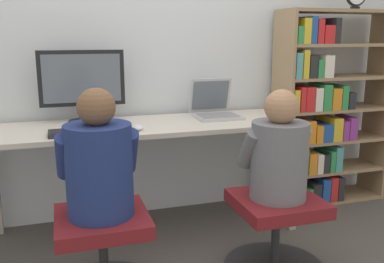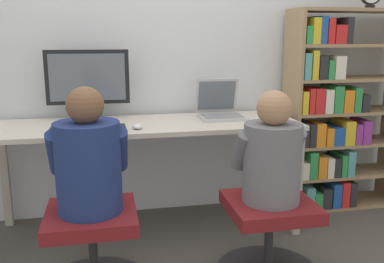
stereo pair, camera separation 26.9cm
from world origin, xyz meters
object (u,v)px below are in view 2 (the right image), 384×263
(laptop, at_px, (220,110))
(desktop_monitor, at_px, (88,83))
(keyboard, at_px, (88,129))
(bookshelf, at_px, (333,118))
(person_at_laptop, at_px, (272,155))
(person_at_monitor, at_px, (88,160))
(office_chair_left, at_px, (93,250))
(office_chair_right, at_px, (269,238))

(laptop, bearing_deg, desktop_monitor, 174.86)
(laptop, relative_size, keyboard, 0.72)
(keyboard, height_order, bookshelf, bookshelf)
(laptop, xyz_separation_m, person_at_laptop, (0.06, -0.82, -0.11))
(desktop_monitor, distance_m, person_at_monitor, 0.89)
(desktop_monitor, bearing_deg, bookshelf, -1.43)
(laptop, relative_size, person_at_laptop, 0.54)
(keyboard, relative_size, bookshelf, 0.30)
(laptop, bearing_deg, office_chair_left, -139.01)
(laptop, distance_m, office_chair_left, 1.30)
(office_chair_left, bearing_deg, office_chair_right, -3.42)
(office_chair_right, height_order, person_at_monitor, person_at_monitor)
(keyboard, xyz_separation_m, person_at_monitor, (0.01, -0.50, -0.05))
(desktop_monitor, bearing_deg, keyboard, -90.14)
(office_chair_right, bearing_deg, desktop_monitor, 136.57)
(laptop, bearing_deg, person_at_monitor, -139.18)
(keyboard, relative_size, person_at_laptop, 0.75)
(office_chair_left, bearing_deg, person_at_laptop, -3.16)
(laptop, height_order, office_chair_left, laptop)
(keyboard, distance_m, bookshelf, 1.82)
(laptop, distance_m, person_at_laptop, 0.83)
(office_chair_left, relative_size, person_at_monitor, 0.91)
(office_chair_right, bearing_deg, person_at_laptop, 90.00)
(person_at_monitor, height_order, bookshelf, bookshelf)
(laptop, bearing_deg, office_chair_right, -85.86)
(desktop_monitor, distance_m, person_at_laptop, 1.35)
(office_chair_left, height_order, bookshelf, bookshelf)
(person_at_monitor, bearing_deg, laptop, 40.82)
(keyboard, height_order, office_chair_left, keyboard)
(keyboard, relative_size, office_chair_left, 0.78)
(office_chair_left, xyz_separation_m, person_at_laptop, (0.94, -0.05, 0.47))
(person_at_monitor, xyz_separation_m, bookshelf, (1.78, 0.80, -0.01))
(desktop_monitor, relative_size, office_chair_left, 0.96)
(person_at_monitor, relative_size, bookshelf, 0.42)
(person_at_monitor, bearing_deg, office_chair_left, -90.00)
(laptop, relative_size, person_at_monitor, 0.51)
(desktop_monitor, relative_size, person_at_monitor, 0.87)
(desktop_monitor, height_order, office_chair_left, desktop_monitor)
(laptop, height_order, person_at_monitor, person_at_monitor)
(laptop, xyz_separation_m, person_at_monitor, (-0.88, -0.76, -0.09))
(laptop, relative_size, office_chair_right, 0.56)
(office_chair_right, distance_m, bookshelf, 1.29)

